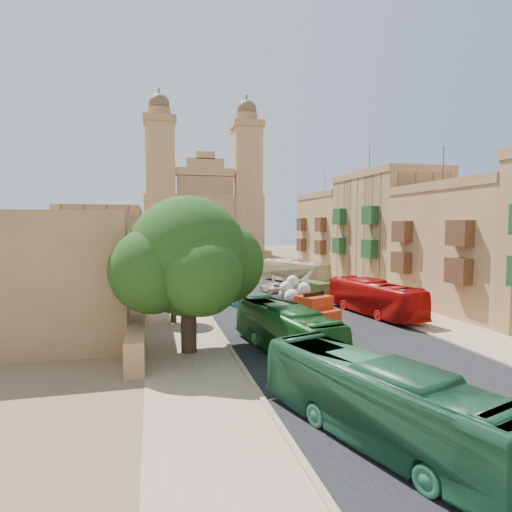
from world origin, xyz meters
name	(u,v)px	position (x,y,z in m)	size (l,w,h in m)	color
ground	(367,361)	(0.00, 0.00, 0.00)	(260.00, 260.00, 0.00)	brown
road_surface	(248,286)	(0.00, 30.00, 0.01)	(14.00, 140.00, 0.01)	black
sidewalk_east	(320,283)	(9.50, 30.00, 0.01)	(5.00, 140.00, 0.01)	#9A8265
sidewalk_west	(170,289)	(-9.50, 30.00, 0.01)	(5.00, 140.00, 0.01)	#9A8265
kerb_east	(302,284)	(7.00, 30.00, 0.06)	(0.25, 140.00, 0.12)	#9A8265
kerb_west	(191,287)	(-7.00, 30.00, 0.06)	(0.25, 140.00, 0.12)	#9A8265
townhouse_b	(471,246)	(15.95, 11.00, 5.66)	(9.00, 14.00, 14.90)	#A5784A
townhouse_c	(387,230)	(15.95, 25.00, 6.91)	(9.00, 14.00, 17.40)	#B07F50
townhouse_d	(337,234)	(15.95, 39.00, 6.16)	(9.00, 14.00, 15.90)	#A5784A
west_wall	(142,296)	(-12.50, 20.00, 0.90)	(1.00, 40.00, 1.80)	#A5784A
west_building_low	(75,264)	(-18.00, 18.00, 4.20)	(10.00, 28.00, 8.40)	olive
west_building_mid	(106,242)	(-18.00, 44.00, 5.00)	(10.00, 22.00, 10.00)	#B07F50
church	(202,216)	(0.00, 78.61, 9.52)	(28.00, 22.50, 36.30)	#A5784A
ficus_tree	(189,260)	(-9.42, 4.01, 5.49)	(9.28, 8.54, 9.28)	#36251B
street_tree_a	(173,281)	(-10.00, 12.00, 3.28)	(3.19, 3.19, 4.91)	#36251B
street_tree_b	(167,263)	(-10.00, 24.00, 3.59)	(3.48, 3.48, 5.35)	#36251B
street_tree_c	(164,260)	(-10.00, 36.00, 2.99)	(2.91, 2.91, 4.48)	#36251B
street_tree_d	(162,249)	(-10.00, 48.00, 3.78)	(3.67, 3.67, 5.64)	#36251B
red_truck	(301,304)	(-0.65, 9.01, 1.62)	(4.52, 6.63, 3.67)	red
olive_pickup	(312,290)	(4.54, 20.00, 0.83)	(3.12, 4.47, 1.70)	#33491B
bus_green_south	(379,402)	(-4.00, -8.28, 1.47)	(2.46, 10.52, 2.93)	#205737
bus_green_north	(285,330)	(-4.00, 2.37, 1.42)	(2.38, 10.18, 2.84)	#1B5C20
bus_red_east	(374,298)	(6.50, 10.91, 1.46)	(2.46, 10.50, 2.92)	#B40C09
bus_cream_east	(295,271)	(6.50, 31.33, 1.52)	(2.55, 10.92, 3.04)	beige
car_blue_a	(237,298)	(-3.80, 17.82, 0.69)	(1.63, 4.05, 1.38)	#4682CE
car_white_a	(228,280)	(-2.47, 30.63, 0.72)	(1.51, 4.34, 1.43)	silver
car_cream	(272,288)	(1.46, 24.29, 0.56)	(1.84, 4.00, 1.11)	beige
car_dkblue	(210,269)	(-2.78, 44.69, 0.68)	(1.90, 4.68, 1.36)	navy
car_white_b	(251,268)	(3.68, 44.42, 0.64)	(1.52, 3.77, 1.28)	white
car_blue_b	(200,263)	(-2.99, 57.76, 0.56)	(1.19, 3.42, 1.13)	teal
pedestrian_a	(421,303)	(11.00, 10.91, 0.82)	(0.60, 0.39, 1.64)	black
pedestrian_c	(386,305)	(7.64, 10.83, 0.80)	(0.94, 0.39, 1.61)	#34343B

